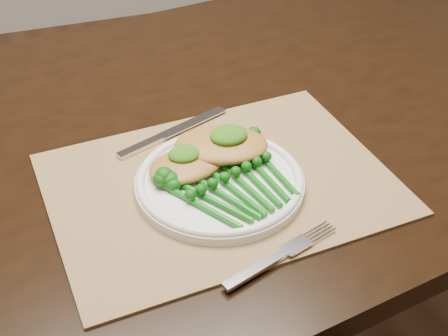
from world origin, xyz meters
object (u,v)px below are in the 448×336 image
object	(u,v)px
dining_table	(184,282)
broccolini_bundle	(239,187)
dinner_plate	(220,181)
placemat	(220,184)
chicken_fillet_left	(187,164)

from	to	relation	value
dining_table	broccolini_bundle	distance (m)	0.45
dinner_plate	broccolini_bundle	bearing A→B (deg)	-57.94
dining_table	placemat	distance (m)	0.41
dining_table	broccolini_bundle	world-z (taller)	broccolini_bundle
dining_table	dinner_plate	distance (m)	0.42
dining_table	broccolini_bundle	size ratio (longest dim) A/B	8.05
dining_table	broccolini_bundle	xyz separation A→B (m)	(0.04, -0.20, 0.40)
dining_table	chicken_fillet_left	bearing A→B (deg)	-106.71
chicken_fillet_left	broccolini_bundle	size ratio (longest dim) A/B	0.55
placemat	broccolini_bundle	distance (m)	0.05
dining_table	placemat	bearing A→B (deg)	-90.20
dinner_plate	chicken_fillet_left	xyz separation A→B (m)	(-0.04, 0.04, 0.02)
dining_table	dinner_plate	xyz separation A→B (m)	(0.02, -0.17, 0.39)
dining_table	placemat	xyz separation A→B (m)	(0.03, -0.16, 0.38)
placemat	chicken_fillet_left	size ratio (longest dim) A/B	4.19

